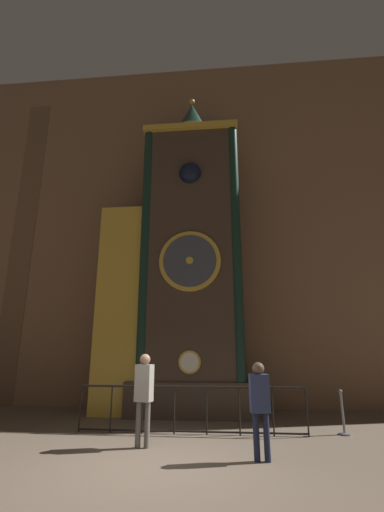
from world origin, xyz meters
name	(u,v)px	position (x,y,z in m)	size (l,w,h in m)	color
ground_plane	(153,468)	(0.00, 0.00, 0.00)	(28.00, 28.00, 0.00)	brown
cathedral_back_wall	(188,218)	(-0.09, 5.99, 6.77)	(24.00, 0.32, 13.57)	#846047
clock_tower	(179,265)	(-0.24, 4.67, 4.59)	(4.89, 1.82, 11.09)	#423328
railing_fence	(190,407)	(0.38, 2.34, 0.59)	(5.34, 0.05, 1.05)	black
visitor_near	(144,389)	(-0.46, 1.13, 1.08)	(0.38, 0.30, 1.79)	#58554F
visitor_far	(260,400)	(1.82, 0.48, 1.00)	(0.36, 0.25, 1.65)	#1B213A
stanchion_post	(343,420)	(3.90, 2.64, 0.31)	(0.28, 0.28, 0.97)	gray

